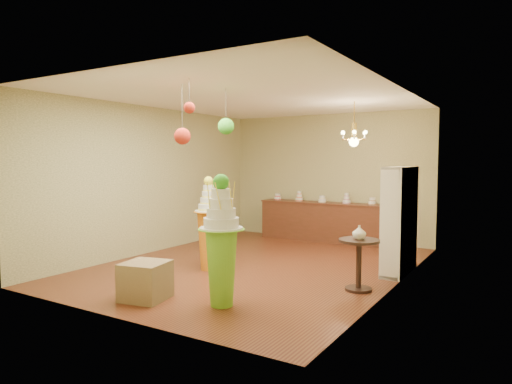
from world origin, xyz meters
The scene contains 17 objects.
floor centered at (0.00, 0.00, 0.00)m, with size 6.50×6.50×0.00m, color #592A18.
ceiling centered at (0.00, 0.00, 3.00)m, with size 6.50×6.50×0.00m, color white.
wall_back centered at (0.00, 3.25, 1.50)m, with size 5.00×0.04×3.00m, color tan.
wall_front centered at (0.00, -3.25, 1.50)m, with size 5.00×0.04×3.00m, color tan.
wall_left centered at (-2.50, 0.00, 1.50)m, with size 0.04×6.50×3.00m, color tan.
wall_right centered at (2.50, 0.00, 1.50)m, with size 0.04×6.50×3.00m, color tan.
pedestal_green centered at (0.80, -2.20, 0.74)m, with size 0.74×0.74×1.73m.
pedestal_orange centered at (-0.55, -0.71, 0.66)m, with size 0.57×0.57×1.63m.
burlap_riser centered at (-0.25, -2.52, 0.26)m, with size 0.57×0.57×0.52m, color olive.
sideboard centered at (0.00, 2.97, 0.48)m, with size 3.04×0.54×1.16m.
shelving_unit centered at (2.34, 0.80, 0.90)m, with size 0.33×1.20×1.80m.
round_table centered at (2.10, -0.58, 0.49)m, with size 0.67×0.67×0.76m.
vase centered at (2.10, -0.58, 0.86)m, with size 0.20×0.20×0.21m, color silver.
pom_red_left centered at (-0.11, -1.89, 2.26)m, with size 0.24×0.24×0.87m.
pom_green_mid centered at (0.22, -1.27, 2.42)m, with size 0.25×0.25×0.70m.
pom_red_right centered at (0.30, -2.22, 2.61)m, with size 0.15×0.15×0.47m.
chandelier centered at (1.35, 1.26, 2.30)m, with size 0.63×0.63×0.85m.
Camera 1 is at (4.25, -6.97, 1.91)m, focal length 32.00 mm.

